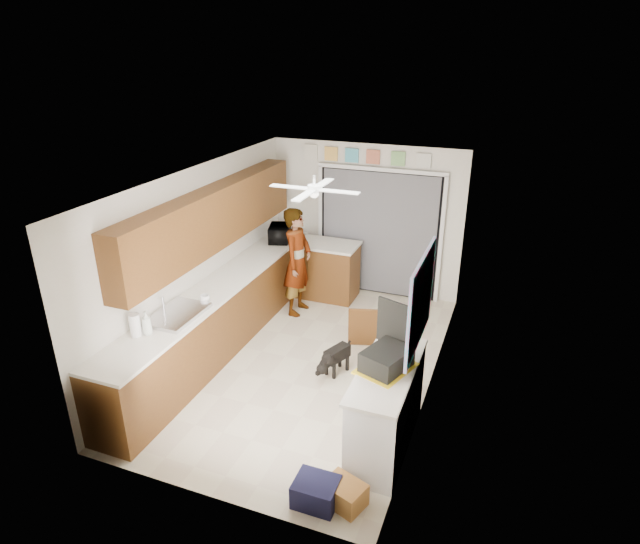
% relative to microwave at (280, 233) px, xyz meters
% --- Properties ---
extents(floor, '(5.00, 5.00, 0.00)m').
position_rel_microwave_xyz_m(floor, '(1.25, -1.83, -1.07)').
color(floor, beige).
rests_on(floor, ground).
extents(ceiling, '(5.00, 5.00, 0.00)m').
position_rel_microwave_xyz_m(ceiling, '(1.25, -1.83, 1.43)').
color(ceiling, white).
rests_on(ceiling, ground).
extents(wall_back, '(3.20, 0.00, 3.20)m').
position_rel_microwave_xyz_m(wall_back, '(1.25, 0.67, 0.18)').
color(wall_back, white).
rests_on(wall_back, ground).
extents(wall_front, '(3.20, 0.00, 3.20)m').
position_rel_microwave_xyz_m(wall_front, '(1.25, -4.33, 0.18)').
color(wall_front, white).
rests_on(wall_front, ground).
extents(wall_left, '(0.00, 5.00, 5.00)m').
position_rel_microwave_xyz_m(wall_left, '(-0.35, -1.83, 0.18)').
color(wall_left, white).
rests_on(wall_left, ground).
extents(wall_right, '(0.00, 5.00, 5.00)m').
position_rel_microwave_xyz_m(wall_right, '(2.85, -1.83, 0.18)').
color(wall_right, white).
rests_on(wall_right, ground).
extents(left_base_cabinets, '(0.60, 4.80, 0.90)m').
position_rel_microwave_xyz_m(left_base_cabinets, '(-0.05, -1.83, -0.62)').
color(left_base_cabinets, brown).
rests_on(left_base_cabinets, floor).
extents(left_countertop, '(0.62, 4.80, 0.04)m').
position_rel_microwave_xyz_m(left_countertop, '(-0.04, -1.83, -0.15)').
color(left_countertop, white).
rests_on(left_countertop, left_base_cabinets).
extents(upper_cabinets, '(0.32, 4.00, 0.80)m').
position_rel_microwave_xyz_m(upper_cabinets, '(-0.19, -1.63, 0.73)').
color(upper_cabinets, brown).
rests_on(upper_cabinets, wall_left).
extents(sink_basin, '(0.50, 0.76, 0.06)m').
position_rel_microwave_xyz_m(sink_basin, '(-0.04, -2.83, -0.12)').
color(sink_basin, silver).
rests_on(sink_basin, left_countertop).
extents(faucet, '(0.03, 0.03, 0.22)m').
position_rel_microwave_xyz_m(faucet, '(-0.23, -2.83, -0.02)').
color(faucet, silver).
rests_on(faucet, left_countertop).
extents(peninsula_base, '(1.00, 0.60, 0.90)m').
position_rel_microwave_xyz_m(peninsula_base, '(0.75, 0.17, -0.62)').
color(peninsula_base, brown).
rests_on(peninsula_base, floor).
extents(peninsula_top, '(1.04, 0.64, 0.04)m').
position_rel_microwave_xyz_m(peninsula_top, '(0.75, 0.17, -0.15)').
color(peninsula_top, white).
rests_on(peninsula_top, peninsula_base).
extents(back_opening_recess, '(2.00, 0.06, 2.10)m').
position_rel_microwave_xyz_m(back_opening_recess, '(1.50, 0.64, -0.02)').
color(back_opening_recess, black).
rests_on(back_opening_recess, wall_back).
extents(curtain_panel, '(1.90, 0.03, 2.05)m').
position_rel_microwave_xyz_m(curtain_panel, '(1.50, 0.60, -0.02)').
color(curtain_panel, slate).
rests_on(curtain_panel, wall_back).
extents(door_trim_left, '(0.06, 0.04, 2.10)m').
position_rel_microwave_xyz_m(door_trim_left, '(0.48, 0.61, -0.02)').
color(door_trim_left, white).
rests_on(door_trim_left, wall_back).
extents(door_trim_right, '(0.06, 0.04, 2.10)m').
position_rel_microwave_xyz_m(door_trim_right, '(2.52, 0.61, -0.02)').
color(door_trim_right, white).
rests_on(door_trim_right, wall_back).
extents(door_trim_head, '(2.10, 0.04, 0.06)m').
position_rel_microwave_xyz_m(door_trim_head, '(1.50, 0.61, 1.05)').
color(door_trim_head, white).
rests_on(door_trim_head, wall_back).
extents(header_frame_0, '(0.22, 0.02, 0.22)m').
position_rel_microwave_xyz_m(header_frame_0, '(0.65, 0.64, 1.23)').
color(header_frame_0, '#F6BB52').
rests_on(header_frame_0, wall_back).
extents(header_frame_1, '(0.22, 0.02, 0.22)m').
position_rel_microwave_xyz_m(header_frame_1, '(1.00, 0.64, 1.23)').
color(header_frame_1, '#4DB4CE').
rests_on(header_frame_1, wall_back).
extents(header_frame_2, '(0.22, 0.02, 0.22)m').
position_rel_microwave_xyz_m(header_frame_2, '(1.35, 0.64, 1.23)').
color(header_frame_2, '#C8694B').
rests_on(header_frame_2, wall_back).
extents(header_frame_3, '(0.22, 0.02, 0.22)m').
position_rel_microwave_xyz_m(header_frame_3, '(1.75, 0.64, 1.23)').
color(header_frame_3, '#7BB768').
rests_on(header_frame_3, wall_back).
extents(header_frame_4, '(0.22, 0.02, 0.22)m').
position_rel_microwave_xyz_m(header_frame_4, '(2.15, 0.64, 1.23)').
color(header_frame_4, silver).
rests_on(header_frame_4, wall_back).
extents(route66_sign, '(0.22, 0.02, 0.26)m').
position_rel_microwave_xyz_m(route66_sign, '(0.30, 0.64, 1.23)').
color(route66_sign, silver).
rests_on(route66_sign, wall_back).
extents(right_counter_base, '(0.50, 1.40, 0.90)m').
position_rel_microwave_xyz_m(right_counter_base, '(2.60, -3.03, -0.62)').
color(right_counter_base, white).
rests_on(right_counter_base, floor).
extents(right_counter_top, '(0.54, 1.44, 0.04)m').
position_rel_microwave_xyz_m(right_counter_top, '(2.59, -3.03, -0.15)').
color(right_counter_top, white).
rests_on(right_counter_top, right_counter_base).
extents(abstract_painting, '(0.03, 1.15, 0.95)m').
position_rel_microwave_xyz_m(abstract_painting, '(2.83, -2.83, 0.58)').
color(abstract_painting, '#E052A2').
rests_on(abstract_painting, wall_right).
extents(ceiling_fan, '(1.14, 1.14, 0.24)m').
position_rel_microwave_xyz_m(ceiling_fan, '(1.25, -1.63, 1.25)').
color(ceiling_fan, white).
rests_on(ceiling_fan, ceiling).
extents(microwave, '(0.46, 0.56, 0.27)m').
position_rel_microwave_xyz_m(microwave, '(0.00, 0.00, 0.00)').
color(microwave, black).
rests_on(microwave, left_countertop).
extents(soap_bottle, '(0.15, 0.15, 0.29)m').
position_rel_microwave_xyz_m(soap_bottle, '(-0.10, -3.31, 0.01)').
color(soap_bottle, silver).
rests_on(soap_bottle, left_countertop).
extents(cup, '(0.13, 0.13, 0.10)m').
position_rel_microwave_xyz_m(cup, '(0.07, -2.39, -0.08)').
color(cup, white).
rests_on(cup, left_countertop).
extents(paper_towel_roll, '(0.12, 0.12, 0.26)m').
position_rel_microwave_xyz_m(paper_towel_roll, '(-0.19, -3.38, -0.00)').
color(paper_towel_roll, white).
rests_on(paper_towel_roll, left_countertop).
extents(suitcase, '(0.51, 0.58, 0.21)m').
position_rel_microwave_xyz_m(suitcase, '(2.57, -3.02, -0.03)').
color(suitcase, black).
rests_on(suitcase, right_counter_top).
extents(suitcase_rim, '(0.61, 0.70, 0.02)m').
position_rel_microwave_xyz_m(suitcase_rim, '(2.57, -3.02, -0.14)').
color(suitcase_rim, yellow).
rests_on(suitcase_rim, suitcase).
extents(suitcase_lid, '(0.41, 0.17, 0.50)m').
position_rel_microwave_xyz_m(suitcase_lid, '(2.57, -2.73, 0.22)').
color(suitcase_lid, black).
rests_on(suitcase_lid, suitcase).
extents(cardboard_box, '(0.44, 0.39, 0.23)m').
position_rel_microwave_xyz_m(cardboard_box, '(2.46, -3.95, -0.96)').
color(cardboard_box, '#AE7636').
rests_on(cardboard_box, floor).
extents(navy_crate, '(0.40, 0.34, 0.25)m').
position_rel_microwave_xyz_m(navy_crate, '(2.21, -4.03, -0.95)').
color(navy_crate, black).
rests_on(navy_crate, floor).
extents(cabinet_door_panel, '(0.45, 0.27, 0.63)m').
position_rel_microwave_xyz_m(cabinet_door_panel, '(1.82, -1.22, -0.75)').
color(cabinet_door_panel, brown).
rests_on(cabinet_door_panel, floor).
extents(man, '(0.42, 0.63, 1.70)m').
position_rel_microwave_xyz_m(man, '(0.54, -0.52, -0.22)').
color(man, white).
rests_on(man, floor).
extents(dog, '(0.40, 0.56, 0.41)m').
position_rel_microwave_xyz_m(dog, '(1.68, -1.94, -0.87)').
color(dog, black).
rests_on(dog, floor).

